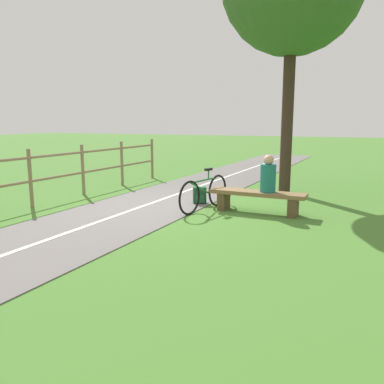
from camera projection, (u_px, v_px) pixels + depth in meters
ground_plane at (176, 206)px, 8.69m from camera, size 80.00×80.00×0.00m
bench at (257, 198)px, 8.02m from camera, size 1.97×0.51×0.45m
person_seated at (268, 176)px, 7.84m from camera, size 0.32×0.32×0.75m
bicycle at (204, 193)px, 8.24m from camera, size 0.43×1.72×0.88m
backpack at (200, 196)px, 8.90m from camera, size 0.34×0.31×0.39m
fence_roadside at (58, 169)px, 9.17m from camera, size 0.55×8.31×1.28m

